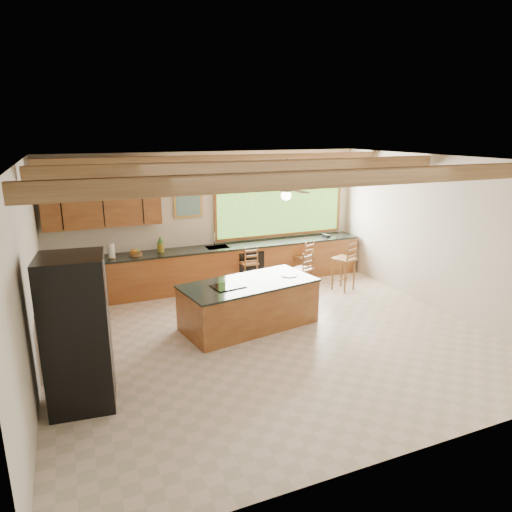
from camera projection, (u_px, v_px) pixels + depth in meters
name	position (u px, v px, depth m)	size (l,w,h in m)	color
ground	(271.00, 337.00, 7.85)	(7.20, 7.20, 0.00)	beige
room_shell	(247.00, 205.00, 7.78)	(7.27, 6.54, 3.02)	beige
counter_run	(187.00, 276.00, 9.67)	(7.12, 3.10, 1.27)	brown
island	(249.00, 304.00, 8.22)	(2.55, 1.52, 0.85)	brown
refrigerator	(77.00, 333.00, 5.70)	(0.85, 0.83, 2.00)	black
bar_stool_a	(250.00, 264.00, 10.04)	(0.37, 0.37, 1.01)	brown
bar_stool_b	(305.00, 258.00, 10.56)	(0.45, 0.45, 0.99)	brown
bar_stool_c	(303.00, 270.00, 9.61)	(0.45, 0.45, 1.00)	brown
bar_stool_d	(346.00, 260.00, 9.96)	(0.56, 0.56, 1.19)	brown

